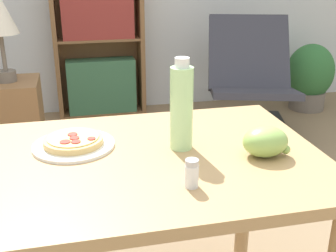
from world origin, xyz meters
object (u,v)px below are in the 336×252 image
at_px(lounge_chair_far, 249,97).
at_px(side_table, 15,132).
at_px(drink_bottle, 181,107).
at_px(potted_plant_floor, 309,77).
at_px(salt_shaker, 192,173).
at_px(pizza_on_plate, 74,143).
at_px(grape_bunch, 265,142).
at_px(bookshelf, 99,46).

distance_m(lounge_chair_far, side_table, 1.75).
relative_size(drink_bottle, potted_plant_floor, 0.48).
bearing_deg(side_table, salt_shaker, -67.31).
height_order(pizza_on_plate, grape_bunch, grape_bunch).
bearing_deg(pizza_on_plate, grape_bunch, -18.90).
bearing_deg(bookshelf, side_table, -118.17).
bearing_deg(lounge_chair_far, grape_bunch, -96.49).
relative_size(pizza_on_plate, lounge_chair_far, 0.28).
height_order(pizza_on_plate, potted_plant_floor, pizza_on_plate).
distance_m(drink_bottle, bookshelf, 2.46).
bearing_deg(grape_bunch, drink_bottle, 154.18).
relative_size(lounge_chair_far, side_table, 1.42).
distance_m(grape_bunch, salt_shaker, 0.30).
bearing_deg(lounge_chair_far, drink_bottle, -103.70).
bearing_deg(salt_shaker, side_table, 112.69).
xyz_separation_m(pizza_on_plate, lounge_chair_far, (1.33, 1.68, -0.46)).
bearing_deg(side_table, lounge_chair_far, 14.50).
relative_size(grape_bunch, bookshelf, 0.11).
bearing_deg(lounge_chair_far, pizza_on_plate, -112.37).
height_order(drink_bottle, potted_plant_floor, drink_bottle).
xyz_separation_m(grape_bunch, potted_plant_floor, (1.54, 2.29, -0.48)).
distance_m(drink_bottle, salt_shaker, 0.26).
xyz_separation_m(pizza_on_plate, bookshelf, (0.24, 2.37, -0.14)).
relative_size(pizza_on_plate, side_table, 0.40).
bearing_deg(pizza_on_plate, bookshelf, 84.22).
xyz_separation_m(grape_bunch, salt_shaker, (-0.26, -0.13, -0.01)).
bearing_deg(drink_bottle, bookshelf, 92.05).
height_order(pizza_on_plate, side_table, pizza_on_plate).
xyz_separation_m(grape_bunch, bookshelf, (-0.32, 2.56, -0.17)).
xyz_separation_m(salt_shaker, side_table, (-0.66, 1.57, -0.45)).
relative_size(grape_bunch, potted_plant_floor, 0.24).
xyz_separation_m(salt_shaker, potted_plant_floor, (1.80, 2.42, -0.47)).
distance_m(drink_bottle, lounge_chair_far, 2.11).
relative_size(drink_bottle, side_table, 0.45).
xyz_separation_m(pizza_on_plate, potted_plant_floor, (2.09, 2.10, -0.45)).
height_order(salt_shaker, bookshelf, bookshelf).
xyz_separation_m(drink_bottle, potted_plant_floor, (1.77, 2.18, -0.57)).
height_order(bookshelf, side_table, bookshelf).
bearing_deg(pizza_on_plate, lounge_chair_far, 51.58).
bearing_deg(bookshelf, salt_shaker, -88.87).
relative_size(salt_shaker, side_table, 0.12).
bearing_deg(salt_shaker, drink_bottle, 81.92).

